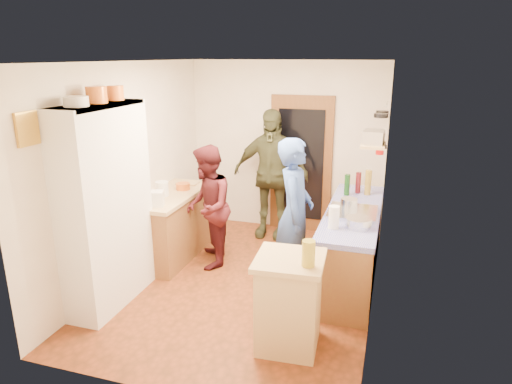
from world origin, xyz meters
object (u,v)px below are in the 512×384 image
at_px(hutch_body, 106,207).
at_px(person_left, 210,206).
at_px(right_counter_base, 351,247).
at_px(person_back, 271,174).
at_px(island_base, 289,305).
at_px(person_hob, 297,214).

distance_m(hutch_body, person_left, 1.42).
xyz_separation_m(right_counter_base, person_back, (-1.31, 1.08, 0.55)).
relative_size(hutch_body, person_back, 1.14).
xyz_separation_m(hutch_body, person_left, (0.69, 1.20, -0.30)).
xyz_separation_m(hutch_body, right_counter_base, (2.50, 1.30, -0.68)).
bearing_deg(island_base, person_back, 108.72).
relative_size(right_counter_base, person_hob, 1.23).
relative_size(island_base, person_hob, 0.48).
height_order(island_base, person_hob, person_hob).
height_order(hutch_body, person_left, hutch_body).
height_order(person_hob, person_left, person_hob).
xyz_separation_m(island_base, person_left, (-1.39, 1.46, 0.37)).
bearing_deg(hutch_body, right_counter_base, 27.47).
relative_size(right_counter_base, person_back, 1.14).
bearing_deg(person_hob, hutch_body, 110.40).
relative_size(person_hob, person_left, 1.12).
relative_size(island_base, person_left, 0.54).
distance_m(right_counter_base, person_left, 1.86).
distance_m(hutch_body, person_hob, 2.13).
xyz_separation_m(person_left, person_back, (0.50, 1.18, 0.17)).
relative_size(person_hob, person_back, 0.92).
relative_size(right_counter_base, person_left, 1.38).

